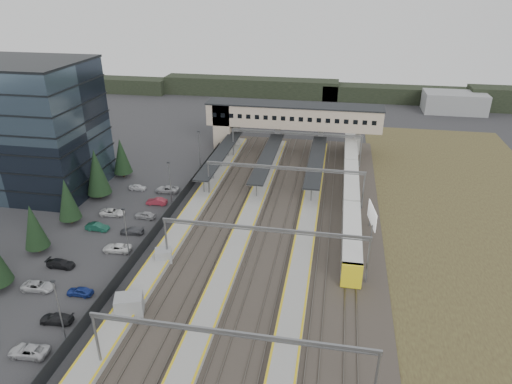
% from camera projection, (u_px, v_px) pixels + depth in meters
% --- Properties ---
extents(ground, '(220.00, 220.00, 0.00)m').
position_uv_depth(ground, '(198.00, 235.00, 72.96)').
color(ground, '#2B2B2D').
rests_on(ground, ground).
extents(office_building, '(24.30, 18.30, 24.30)m').
position_uv_depth(office_building, '(26.00, 128.00, 84.34)').
color(office_building, '#3A4C5C').
rests_on(office_building, ground).
extents(conifer_row, '(4.42, 49.82, 9.50)m').
position_uv_depth(conifer_row, '(53.00, 208.00, 71.07)').
color(conifer_row, black).
rests_on(conifer_row, ground).
extents(car_park, '(10.51, 44.72, 1.26)m').
position_uv_depth(car_park, '(102.00, 246.00, 68.89)').
color(car_park, silver).
rests_on(car_park, ground).
extents(lampposts, '(0.50, 53.25, 8.07)m').
position_uv_depth(lampposts, '(151.00, 203.00, 73.53)').
color(lampposts, slate).
rests_on(lampposts, ground).
extents(fence, '(0.08, 90.00, 2.00)m').
position_uv_depth(fence, '(170.00, 212.00, 78.05)').
color(fence, '#26282B').
rests_on(fence, ground).
extents(relay_cabin_near, '(3.89, 3.35, 2.73)m').
position_uv_depth(relay_cabin_near, '(129.00, 306.00, 55.19)').
color(relay_cabin_near, gray).
rests_on(relay_cabin_near, ground).
extents(relay_cabin_far, '(2.85, 2.63, 2.12)m').
position_uv_depth(relay_cabin_far, '(164.00, 256.00, 65.55)').
color(relay_cabin_far, gray).
rests_on(relay_cabin_far, ground).
extents(rail_corridor, '(34.00, 90.00, 0.92)m').
position_uv_depth(rail_corridor, '(261.00, 224.00, 75.75)').
color(rail_corridor, '#37332B').
rests_on(rail_corridor, ground).
extents(canopies, '(23.10, 30.00, 3.28)m').
position_uv_depth(canopies, '(268.00, 156.00, 94.15)').
color(canopies, black).
rests_on(canopies, ground).
extents(footbridge, '(40.40, 6.40, 11.20)m').
position_uv_depth(footbridge, '(281.00, 117.00, 105.66)').
color(footbridge, beige).
rests_on(footbridge, ground).
extents(gantries, '(28.40, 62.28, 7.17)m').
position_uv_depth(gantries, '(275.00, 199.00, 71.10)').
color(gantries, slate).
rests_on(gantries, ground).
extents(train, '(2.76, 57.71, 3.48)m').
position_uv_depth(train, '(351.00, 187.00, 84.81)').
color(train, silver).
rests_on(train, ground).
extents(billboard, '(1.01, 5.81, 4.95)m').
position_uv_depth(billboard, '(372.00, 216.00, 71.71)').
color(billboard, slate).
rests_on(billboard, ground).
extents(scrub_east, '(34.00, 120.00, 0.06)m').
position_uv_depth(scrub_east, '(489.00, 246.00, 70.00)').
color(scrub_east, '#413521').
rests_on(scrub_east, ground).
extents(treeline_far, '(170.00, 19.00, 7.00)m').
position_uv_depth(treeline_far, '(350.00, 93.00, 149.85)').
color(treeline_far, black).
rests_on(treeline_far, ground).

